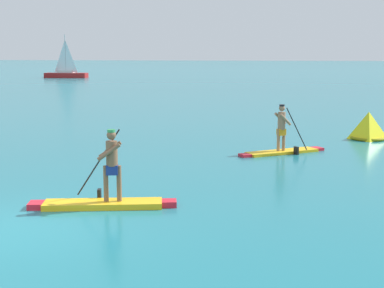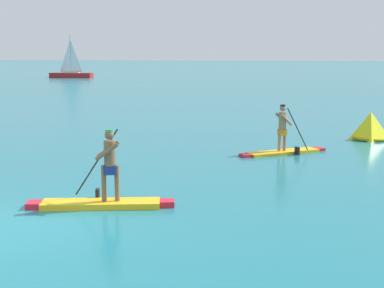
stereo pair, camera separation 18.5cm
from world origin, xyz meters
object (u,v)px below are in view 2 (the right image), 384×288
at_px(paddleboarder_far_right, 283,143).
at_px(race_marker_buoy, 370,127).
at_px(sailboat_left_horizon, 71,73).
at_px(paddleboarder_mid_center, 103,192).

xyz_separation_m(paddleboarder_far_right, race_marker_buoy, (3.40, 3.75, 0.12)).
distance_m(race_marker_buoy, sailboat_left_horizon, 59.23).
distance_m(paddleboarder_far_right, sailboat_left_horizon, 60.67).
relative_size(paddleboarder_mid_center, sailboat_left_horizon, 0.57).
distance_m(paddleboarder_far_right, race_marker_buoy, 5.06).
relative_size(paddleboarder_mid_center, paddleboarder_far_right, 1.13).
distance_m(paddleboarder_mid_center, paddleboarder_far_right, 8.48).
distance_m(paddleboarder_mid_center, sailboat_left_horizon, 65.70).
height_order(paddleboarder_far_right, race_marker_buoy, paddleboarder_far_right).
relative_size(paddleboarder_mid_center, race_marker_buoy, 2.38).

